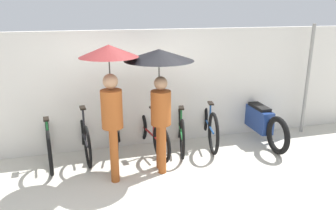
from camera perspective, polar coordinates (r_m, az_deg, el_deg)
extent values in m
plane|color=beige|center=(4.93, -2.74, -15.12)|extent=(30.00, 30.00, 0.00)
cube|color=silver|center=(6.20, -6.73, 2.66)|extent=(12.03, 0.12, 2.21)
torus|color=black|center=(6.53, -20.24, -4.35)|extent=(0.13, 0.74, 0.73)
torus|color=black|center=(5.59, -19.88, -7.89)|extent=(0.13, 0.74, 0.73)
cylinder|color=#19662D|center=(6.06, -20.08, -5.98)|extent=(0.14, 1.01, 0.04)
cylinder|color=#19662D|center=(5.81, -20.23, -4.55)|extent=(0.04, 0.04, 0.45)
cube|color=black|center=(5.73, -20.47, -2.30)|extent=(0.11, 0.21, 0.03)
cylinder|color=#19662D|center=(6.42, -20.54, -1.57)|extent=(0.04, 0.04, 0.67)
cylinder|color=#19662D|center=(6.33, -20.85, 1.30)|extent=(0.44, 0.07, 0.03)
torus|color=black|center=(6.54, -14.95, -3.87)|extent=(0.12, 0.72, 0.72)
torus|color=black|center=(5.66, -13.83, -7.10)|extent=(0.12, 0.72, 0.72)
cylinder|color=black|center=(6.09, -14.43, -5.37)|extent=(0.13, 0.95, 0.04)
cylinder|color=black|center=(5.84, -14.43, -3.33)|extent=(0.04, 0.04, 0.58)
cube|color=black|center=(5.74, -14.65, -0.47)|extent=(0.11, 0.21, 0.03)
cylinder|color=black|center=(6.44, -15.16, -1.26)|extent=(0.04, 0.04, 0.63)
cylinder|color=black|center=(6.35, -15.37, 1.42)|extent=(0.44, 0.07, 0.03)
torus|color=black|center=(6.55, -8.51, -3.20)|extent=(0.21, 0.77, 0.77)
torus|color=black|center=(5.65, -9.19, -6.58)|extent=(0.21, 0.77, 0.77)
cylinder|color=#A59E93|center=(6.09, -8.82, -4.77)|extent=(0.23, 0.96, 0.04)
cylinder|color=#A59E93|center=(5.85, -9.05, -3.20)|extent=(0.04, 0.04, 0.48)
cube|color=black|center=(5.77, -9.17, -0.83)|extent=(0.13, 0.21, 0.03)
cylinder|color=#A59E93|center=(6.45, -8.63, -0.59)|extent=(0.04, 0.04, 0.63)
cylinder|color=#A59E93|center=(6.36, -8.75, 2.10)|extent=(0.44, 0.11, 0.03)
torus|color=black|center=(6.61, -4.93, -3.25)|extent=(0.17, 0.69, 0.69)
torus|color=black|center=(5.67, -1.12, -6.71)|extent=(0.17, 0.69, 0.69)
cylinder|color=maroon|center=(6.13, -3.18, -4.85)|extent=(0.21, 1.09, 0.04)
cylinder|color=maroon|center=(5.88, -2.53, -3.12)|extent=(0.04, 0.04, 0.52)
cube|color=black|center=(5.79, -2.56, -0.56)|extent=(0.12, 0.21, 0.03)
cylinder|color=maroon|center=(6.51, -5.00, -0.59)|extent=(0.04, 0.04, 0.64)
cylinder|color=maroon|center=(6.42, -5.07, 2.15)|extent=(0.44, 0.10, 0.03)
torus|color=black|center=(6.73, 1.89, -2.71)|extent=(0.22, 0.71, 0.72)
torus|color=black|center=(5.81, 2.50, -5.95)|extent=(0.22, 0.71, 0.72)
cylinder|color=#19662D|center=(6.27, 2.17, -4.21)|extent=(0.27, 0.96, 0.04)
cylinder|color=#19662D|center=(6.03, 2.31, -2.73)|extent=(0.04, 0.04, 0.47)
cube|color=black|center=(5.95, 2.33, -0.49)|extent=(0.13, 0.22, 0.03)
cylinder|color=#19662D|center=(6.63, 1.91, -0.11)|extent=(0.04, 0.04, 0.64)
cylinder|color=#19662D|center=(6.54, 1.94, 2.57)|extent=(0.43, 0.13, 0.03)
torus|color=black|center=(7.02, 6.15, -1.70)|extent=(0.22, 0.78, 0.78)
torus|color=black|center=(6.03, 7.91, -4.94)|extent=(0.22, 0.78, 0.78)
cylinder|color=#19478C|center=(6.52, 6.96, -3.20)|extent=(0.25, 1.06, 0.04)
cylinder|color=#19478C|center=(6.27, 7.35, -1.82)|extent=(0.04, 0.04, 0.46)
cube|color=black|center=(6.20, 7.44, 0.32)|extent=(0.13, 0.21, 0.03)
cylinder|color=#19478C|center=(6.93, 6.23, 0.84)|extent=(0.04, 0.04, 0.65)
cylinder|color=#19478C|center=(6.85, 6.31, 3.44)|extent=(0.44, 0.12, 0.03)
cylinder|color=#9E4C1E|center=(5.10, -9.33, -8.74)|extent=(0.13, 0.13, 0.86)
cylinder|color=#9E4C1E|center=(5.26, -9.41, -7.91)|extent=(0.13, 0.13, 0.86)
cylinder|color=#9E4C1E|center=(4.92, -9.76, -0.72)|extent=(0.32, 0.32, 0.58)
sphere|color=tan|center=(4.81, -10.01, 4.08)|extent=(0.22, 0.22, 0.22)
cylinder|color=#332D28|center=(4.95, -10.04, 4.10)|extent=(0.02, 0.02, 0.72)
cone|color=#591919|center=(4.88, -10.31, 9.27)|extent=(0.87, 0.87, 0.18)
cylinder|color=#9E4C1E|center=(5.30, -1.03, -7.80)|extent=(0.13, 0.13, 0.80)
cylinder|color=#9E4C1E|center=(5.46, -1.37, -7.02)|extent=(0.13, 0.13, 0.80)
cylinder|color=#9E4C1E|center=(5.14, -1.25, -0.51)|extent=(0.32, 0.32, 0.55)
sphere|color=tan|center=(5.03, -1.28, 3.82)|extent=(0.21, 0.21, 0.21)
cylinder|color=#332D28|center=(5.17, -1.55, 3.93)|extent=(0.02, 0.02, 0.69)
cone|color=black|center=(5.09, -1.59, 8.72)|extent=(1.09, 1.09, 0.18)
torus|color=black|center=(7.50, 12.80, -1.14)|extent=(0.12, 0.70, 0.70)
torus|color=black|center=(6.32, 18.57, -5.03)|extent=(0.12, 0.70, 0.70)
cube|color=navy|center=(6.87, 15.49, -2.30)|extent=(0.26, 0.80, 0.44)
cube|color=black|center=(6.79, 15.65, -0.30)|extent=(0.24, 0.56, 0.06)
cylinder|color=#B2B2B7|center=(7.35, 13.07, 2.94)|extent=(0.58, 0.05, 0.03)
cylinder|color=gray|center=(7.39, 23.11, 4.02)|extent=(0.07, 0.07, 2.28)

